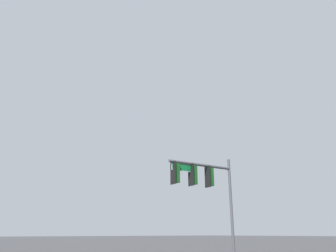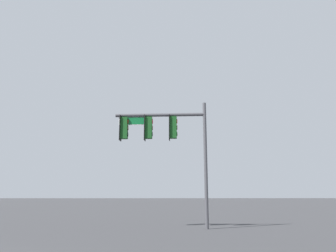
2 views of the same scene
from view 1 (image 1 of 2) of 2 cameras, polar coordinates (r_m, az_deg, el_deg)
signal_pole_near at (r=19.99m, az=6.09°, el=-9.46°), size 4.64×0.75×6.20m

